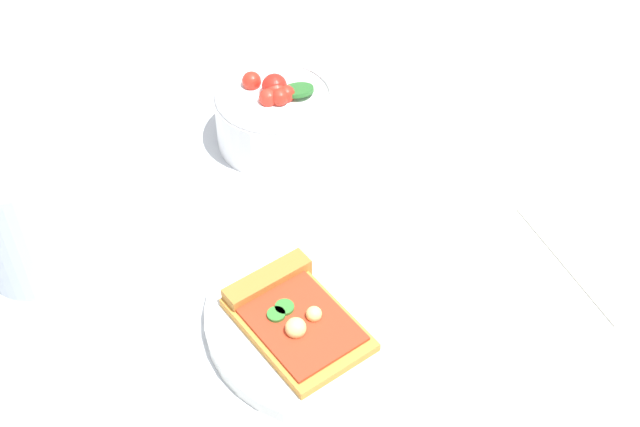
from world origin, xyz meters
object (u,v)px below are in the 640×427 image
object	(u,v)px
salad_bowl	(277,114)
pizza_slice_main	(291,315)
paper_napkin	(631,240)
soda_glass	(22,223)
plate	(334,312)

from	to	relation	value
salad_bowl	pizza_slice_main	bearing A→B (deg)	-131.26
pizza_slice_main	paper_napkin	world-z (taller)	pizza_slice_main
soda_glass	paper_napkin	distance (m)	0.55
plate	paper_napkin	distance (m)	0.29
pizza_slice_main	paper_napkin	xyz separation A→B (m)	(0.29, -0.15, -0.02)
salad_bowl	soda_glass	xyz separation A→B (m)	(-0.28, 0.03, 0.02)
pizza_slice_main	soda_glass	xyz separation A→B (m)	(-0.11, 0.22, 0.04)
pizza_slice_main	salad_bowl	distance (m)	0.25
salad_bowl	soda_glass	distance (m)	0.28
plate	pizza_slice_main	bearing A→B (deg)	155.53
pizza_slice_main	salad_bowl	world-z (taller)	salad_bowl
pizza_slice_main	plate	bearing A→B (deg)	-24.47
pizza_slice_main	soda_glass	size ratio (longest dim) A/B	1.09
paper_napkin	plate	bearing A→B (deg)	151.86
plate	soda_glass	size ratio (longest dim) A/B	1.88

